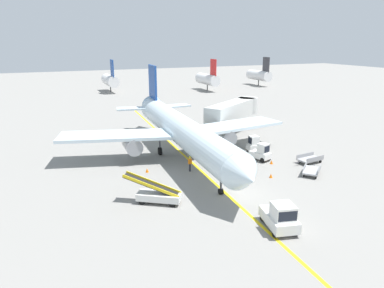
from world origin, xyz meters
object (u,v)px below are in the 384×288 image
at_px(baggage_cart_loaded, 310,159).
at_px(safety_cone_nose_right, 138,148).
at_px(belt_loader_forward_hold, 158,194).
at_px(baggage_cart_empty_trailing, 312,170).
at_px(airliner, 180,129).
at_px(safety_cone_wingtip_right, 147,170).
at_px(baggage_tug_near_wing, 261,153).
at_px(jet_bridge, 236,110).
at_px(ground_crew_marshaller, 190,163).
at_px(pushback_tug, 280,217).
at_px(baggage_tug_by_cargo_door, 256,145).
at_px(safety_cone_nose_left, 272,162).
at_px(safety_cone_wingtip_left, 271,176).

xyz_separation_m(baggage_cart_loaded, safety_cone_nose_right, (-16.69, 13.35, -0.25)).
xyz_separation_m(belt_loader_forward_hold, baggage_cart_empty_trailing, (17.05, 0.02, -0.31)).
bearing_deg(airliner, safety_cone_wingtip_right, -145.51).
relative_size(baggage_tug_near_wing, safety_cone_nose_right, 6.11).
bearing_deg(jet_bridge, ground_crew_marshaller, -135.55).
height_order(pushback_tug, baggage_tug_by_cargo_door, pushback_tug).
distance_m(jet_bridge, baggage_tug_near_wing, 13.67).
height_order(baggage_tug_by_cargo_door, safety_cone_nose_left, baggage_tug_by_cargo_door).
distance_m(baggage_cart_loaded, ground_crew_marshaller, 14.10).
bearing_deg(airliner, belt_loader_forward_hold, -120.67).
height_order(jet_bridge, baggage_cart_loaded, jet_bridge).
height_order(jet_bridge, safety_cone_nose_right, jet_bridge).
bearing_deg(jet_bridge, baggage_cart_loaded, -87.62).
relative_size(baggage_cart_loaded, safety_cone_nose_right, 8.70).
bearing_deg(safety_cone_wingtip_right, baggage_cart_loaded, -14.30).
xyz_separation_m(safety_cone_wingtip_left, safety_cone_wingtip_right, (-11.21, 6.70, 0.00)).
distance_m(pushback_tug, belt_loader_forward_hold, 10.61).
xyz_separation_m(safety_cone_nose_left, safety_cone_nose_right, (-12.45, 11.84, 0.00)).
xyz_separation_m(jet_bridge, baggage_cart_empty_trailing, (-1.76, -18.94, -3.07)).
relative_size(airliner, belt_loader_forward_hold, 7.30).
xyz_separation_m(belt_loader_forward_hold, safety_cone_wingtip_right, (1.37, 7.68, -0.56)).
bearing_deg(belt_loader_forward_hold, pushback_tug, -49.56).
relative_size(pushback_tug, belt_loader_forward_hold, 0.82).
bearing_deg(baggage_tug_near_wing, jet_bridge, 72.76).
distance_m(baggage_cart_loaded, safety_cone_wingtip_right, 18.68).
bearing_deg(baggage_tug_by_cargo_door, safety_cone_wingtip_right, -173.82).
relative_size(airliner, pushback_tug, 8.95).
relative_size(jet_bridge, baggage_cart_loaded, 3.14).
xyz_separation_m(baggage_tug_by_cargo_door, safety_cone_wingtip_right, (-14.75, -1.60, -0.71)).
height_order(baggage_cart_loaded, safety_cone_wingtip_right, baggage_cart_loaded).
bearing_deg(baggage_tug_near_wing, baggage_cart_loaded, -33.58).
distance_m(jet_bridge, belt_loader_forward_hold, 26.84).
bearing_deg(baggage_tug_by_cargo_door, baggage_cart_empty_trailing, -84.26).
relative_size(baggage_cart_loaded, safety_cone_wingtip_right, 8.70).
xyz_separation_m(baggage_cart_empty_trailing, safety_cone_wingtip_left, (-4.47, 0.96, -0.25)).
bearing_deg(jet_bridge, pushback_tug, -113.80).
distance_m(belt_loader_forward_hold, baggage_cart_empty_trailing, 17.05).
height_order(airliner, safety_cone_nose_left, airliner).
distance_m(baggage_cart_loaded, baggage_cart_empty_trailing, 3.89).
relative_size(belt_loader_forward_hold, safety_cone_wingtip_left, 11.00).
distance_m(ground_crew_marshaller, safety_cone_wingtip_right, 4.66).
distance_m(jet_bridge, safety_cone_wingtip_right, 21.03).
distance_m(baggage_tug_by_cargo_door, baggage_cart_empty_trailing, 9.31).
distance_m(belt_loader_forward_hold, safety_cone_wingtip_right, 7.82).
xyz_separation_m(airliner, safety_cone_nose_right, (-3.97, 5.04, -3.20)).
bearing_deg(pushback_tug, safety_cone_nose_right, 99.52).
height_order(belt_loader_forward_hold, baggage_cart_empty_trailing, belt_loader_forward_hold).
bearing_deg(ground_crew_marshaller, baggage_cart_empty_trailing, -28.25).
height_order(baggage_cart_loaded, ground_crew_marshaller, ground_crew_marshaller).
bearing_deg(safety_cone_nose_left, pushback_tug, -123.44).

